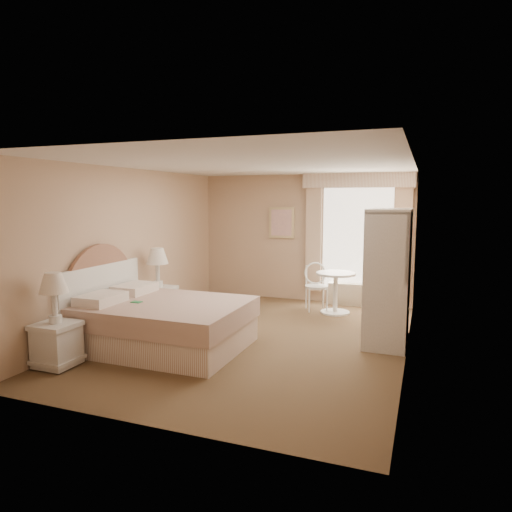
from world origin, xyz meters
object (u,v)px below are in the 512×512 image
at_px(round_table, 336,286).
at_px(armoire, 388,288).
at_px(nightstand_far, 158,294).
at_px(bed, 158,321).
at_px(cafe_chair, 316,282).
at_px(nightstand_near, 56,332).

distance_m(round_table, armoire, 1.72).
xyz_separation_m(nightstand_far, round_table, (2.65, 1.57, 0.03)).
bearing_deg(armoire, nightstand_far, -176.97).
relative_size(bed, round_table, 2.94).
height_order(nightstand_far, cafe_chair, nightstand_far).
bearing_deg(armoire, nightstand_near, -146.40).
bearing_deg(armoire, cafe_chair, 132.42).
bearing_deg(round_table, bed, -125.49).
distance_m(nightstand_near, armoire, 4.40).
xyz_separation_m(round_table, cafe_chair, (-0.39, 0.15, 0.01)).
distance_m(nightstand_far, round_table, 3.08).
bearing_deg(nightstand_near, round_table, 55.09).
height_order(cafe_chair, armoire, armoire).
xyz_separation_m(cafe_chair, armoire, (1.39, -1.52, 0.28)).
bearing_deg(bed, armoire, 24.46).
distance_m(round_table, cafe_chair, 0.42).
relative_size(nightstand_far, cafe_chair, 1.39).
relative_size(bed, cafe_chair, 2.48).
distance_m(cafe_chair, armoire, 2.08).
xyz_separation_m(bed, nightstand_near, (-0.72, -1.09, 0.07)).
bearing_deg(round_table, armoire, -53.88).
bearing_deg(round_table, nightstand_near, -124.91).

